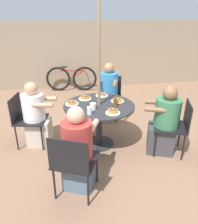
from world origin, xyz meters
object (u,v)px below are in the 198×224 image
at_px(bicycle, 72,78).
at_px(diner_east, 108,95).
at_px(pancake_plate_a, 113,112).
at_px(drinking_glass_a, 90,111).
at_px(diner_west, 78,152).
at_px(syrup_bottle, 115,102).
at_px(diner_south, 36,117).
at_px(patio_table, 99,113).
at_px(patio_chair_west, 73,161).
at_px(pancake_plate_c, 118,100).
at_px(pancake_plate_b, 102,95).
at_px(patio_chair_north, 176,124).
at_px(patio_chair_east, 109,93).
at_px(pancake_plate_e, 85,98).
at_px(patio_chair_south, 25,117).
at_px(diner_north, 164,123).
at_px(coffee_cup, 93,106).
at_px(pancake_plate_d, 72,103).

bearing_deg(bicycle, diner_east, -65.23).
bearing_deg(pancake_plate_a, drinking_glass_a, 177.25).
xyz_separation_m(diner_west, syrup_bottle, (0.65, 0.86, 0.28)).
bearing_deg(syrup_bottle, diner_west, -127.06).
relative_size(diner_south, pancake_plate_a, 5.08).
xyz_separation_m(patio_table, pancake_plate_a, (0.14, -0.35, 0.17)).
relative_size(patio_chair_west, bicycle, 0.59).
height_order(patio_table, pancake_plate_c, pancake_plate_c).
bearing_deg(pancake_plate_b, patio_chair_north, -39.70).
bearing_deg(bicycle, patio_chair_east, -62.16).
bearing_deg(pancake_plate_c, patio_chair_west, -123.80).
relative_size(diner_east, pancake_plate_e, 5.51).
bearing_deg(diner_south, patio_chair_east, 133.98).
relative_size(patio_chair_south, syrup_bottle, 5.43).
height_order(pancake_plate_c, syrup_bottle, syrup_bottle).
xyz_separation_m(diner_north, coffee_cup, (-1.07, 0.19, 0.27)).
bearing_deg(patio_chair_east, pancake_plate_a, 99.73).
distance_m(patio_chair_south, diner_west, 1.38).
relative_size(patio_table, patio_chair_east, 1.33).
bearing_deg(pancake_plate_c, pancake_plate_b, 123.21).
relative_size(patio_chair_east, patio_chair_south, 1.00).
bearing_deg(patio_chair_north, pancake_plate_d, 92.13).
bearing_deg(patio_table, diner_north, -20.82).
height_order(patio_chair_east, syrup_bottle, syrup_bottle).
height_order(patio_table, pancake_plate_b, pancake_plate_b).
bearing_deg(patio_chair_east, diner_west, 88.41).
xyz_separation_m(pancake_plate_c, bicycle, (-0.63, 2.89, -0.38)).
height_order(pancake_plate_e, drinking_glass_a, drinking_glass_a).
distance_m(patio_chair_east, drinking_glass_a, 1.60).
bearing_deg(bicycle, pancake_plate_e, -80.63).
bearing_deg(patio_chair_east, drinking_glass_a, 87.69).
relative_size(patio_chair_south, pancake_plate_e, 3.99).
xyz_separation_m(patio_chair_east, coffee_cup, (-0.52, -1.29, 0.26)).
relative_size(pancake_plate_b, bicycle, 0.15).
relative_size(patio_chair_south, pancake_plate_a, 3.99).
bearing_deg(diner_west, pancake_plate_a, 70.08).
bearing_deg(diner_east, patio_table, 90.00).
bearing_deg(diner_west, diner_east, 91.73).
relative_size(pancake_plate_d, drinking_glass_a, 1.88).
xyz_separation_m(patio_chair_south, patio_chair_west, (0.70, -1.30, 0.00)).
height_order(pancake_plate_c, pancake_plate_d, same).
bearing_deg(coffee_cup, patio_chair_east, 67.89).
height_order(pancake_plate_b, pancake_plate_c, pancake_plate_b).
xyz_separation_m(patio_chair_north, patio_chair_south, (-2.28, 0.63, 0.00)).
relative_size(pancake_plate_d, pancake_plate_e, 1.00).
height_order(diner_south, pancake_plate_c, diner_south).
distance_m(patio_chair_west, pancake_plate_c, 1.44).
bearing_deg(diner_north, coffee_cup, 100.73).
height_order(patio_chair_south, drinking_glass_a, patio_chair_south).
relative_size(pancake_plate_a, drinking_glass_a, 1.88).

